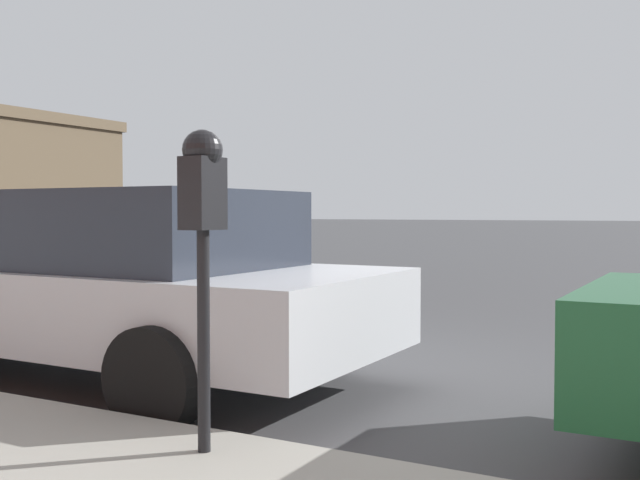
# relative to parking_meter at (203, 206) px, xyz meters

# --- Properties ---
(ground_plane) EXTENTS (220.00, 220.00, 0.00)m
(ground_plane) POSITION_rel_parking_meter_xyz_m (2.52, 0.80, -1.33)
(ground_plane) COLOR #424244
(parking_meter) EXTENTS (0.21, 0.19, 1.52)m
(parking_meter) POSITION_rel_parking_meter_xyz_m (0.00, 0.00, 0.00)
(parking_meter) COLOR black
(parking_meter) RESTS_ON sidewalk
(car_silver) EXTENTS (2.14, 4.86, 1.46)m
(car_silver) POSITION_rel_parking_meter_xyz_m (1.49, 2.22, -0.56)
(car_silver) COLOR #B7BABF
(car_silver) RESTS_ON ground_plane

